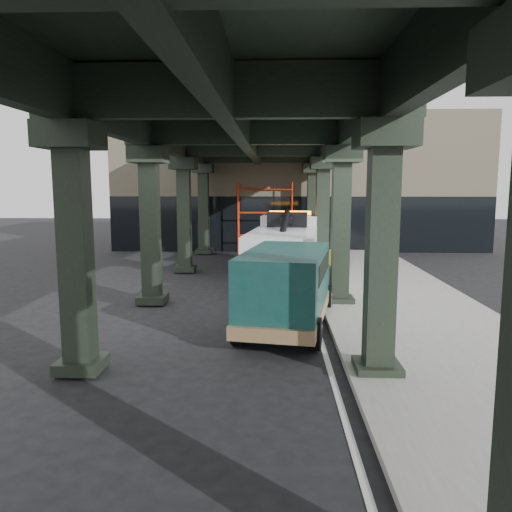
# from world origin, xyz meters

# --- Properties ---
(ground) EXTENTS (90.00, 90.00, 0.00)m
(ground) POSITION_xyz_m (0.00, 0.00, 0.00)
(ground) COLOR black
(ground) RESTS_ON ground
(sidewalk) EXTENTS (5.00, 40.00, 0.15)m
(sidewalk) POSITION_xyz_m (4.50, 2.00, 0.07)
(sidewalk) COLOR gray
(sidewalk) RESTS_ON ground
(lane_stripe) EXTENTS (0.12, 38.00, 0.01)m
(lane_stripe) POSITION_xyz_m (1.70, 2.00, 0.01)
(lane_stripe) COLOR silver
(lane_stripe) RESTS_ON ground
(viaduct) EXTENTS (7.40, 32.00, 6.40)m
(viaduct) POSITION_xyz_m (-0.40, 2.00, 5.46)
(viaduct) COLOR black
(viaduct) RESTS_ON ground
(building) EXTENTS (22.00, 10.00, 8.00)m
(building) POSITION_xyz_m (2.00, 20.00, 4.00)
(building) COLOR #C6B793
(building) RESTS_ON ground
(scaffolding) EXTENTS (3.08, 0.88, 4.00)m
(scaffolding) POSITION_xyz_m (0.00, 14.64, 2.11)
(scaffolding) COLOR red
(scaffolding) RESTS_ON ground
(tow_truck) EXTENTS (3.29, 8.83, 2.83)m
(tow_truck) POSITION_xyz_m (1.03, 6.81, 1.38)
(tow_truck) COLOR black
(tow_truck) RESTS_ON ground
(towed_van) EXTENTS (2.90, 5.56, 2.15)m
(towed_van) POSITION_xyz_m (0.88, -0.57, 1.16)
(towed_van) COLOR #113D3A
(towed_van) RESTS_ON ground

